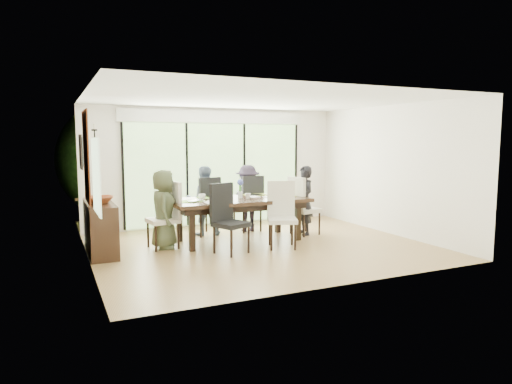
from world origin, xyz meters
name	(u,v)px	position (x,y,z in m)	size (l,w,h in m)	color
floor	(262,247)	(0.00, 0.00, -0.01)	(6.00, 5.00, 0.01)	brown
ceiling	(262,99)	(0.00, 0.00, 2.71)	(6.00, 5.00, 0.01)	white
wall_back	(216,167)	(0.00, 2.51, 1.35)	(6.00, 0.02, 2.70)	white
wall_front	(342,187)	(0.00, -2.51, 1.35)	(6.00, 0.02, 2.70)	white
wall_left	(86,180)	(-3.01, 0.00, 1.35)	(0.02, 5.00, 2.70)	beige
wall_right	(391,170)	(3.01, 0.00, 1.35)	(0.02, 5.00, 2.70)	silver
glass_doors	(216,174)	(0.00, 2.47, 1.20)	(4.20, 0.02, 2.30)	#598C3F
blinds_header	(216,117)	(0.00, 2.46, 2.50)	(4.40, 0.06, 0.28)	white
mullion_a	(123,177)	(-2.10, 2.46, 1.20)	(0.05, 0.04, 2.30)	black
mullion_b	(187,175)	(-0.70, 2.46, 1.20)	(0.05, 0.04, 2.30)	black
mullion_c	(244,173)	(0.70, 2.46, 1.20)	(0.05, 0.04, 2.30)	black
mullion_d	(296,171)	(2.10, 2.46, 1.20)	(0.05, 0.04, 2.30)	black
side_window	(96,176)	(-2.97, -1.20, 1.50)	(0.02, 0.90, 1.00)	#8CAD7F
deck	(205,220)	(0.00, 3.40, -0.05)	(6.00, 1.80, 0.10)	#513A22
rail_top	(195,194)	(0.00, 4.20, 0.55)	(6.00, 0.08, 0.06)	#553224
foliage_left	(119,160)	(-1.80, 5.20, 1.44)	(3.20, 3.20, 3.20)	#14380F
foliage_mid	(192,146)	(0.40, 5.80, 1.80)	(4.00, 4.00, 4.00)	#14380F
foliage_right	(257,164)	(2.20, 5.00, 1.26)	(2.80, 2.80, 2.80)	#14380F
foliage_far	(153,152)	(-0.60, 6.50, 1.62)	(3.60, 3.60, 3.60)	#14380F
table_top	(239,200)	(-0.18, 0.66, 0.80)	(2.68, 1.23, 0.07)	black
table_apron	(239,205)	(-0.18, 0.66, 0.70)	(2.46, 1.01, 0.11)	black
table_leg_fl	(192,230)	(-1.26, 0.23, 0.39)	(0.10, 0.10, 0.77)	black
table_leg_fr	(298,221)	(0.90, 0.23, 0.39)	(0.10, 0.10, 0.77)	black
table_leg_bl	(179,222)	(-1.26, 1.09, 0.39)	(0.10, 0.10, 0.77)	black
table_leg_br	(278,214)	(0.90, 1.09, 0.39)	(0.10, 0.10, 0.77)	black
chair_left_end	(163,215)	(-1.68, 0.66, 0.61)	(0.51, 0.51, 1.23)	white
chair_right_end	(305,205)	(1.32, 0.66, 0.61)	(0.51, 0.51, 1.23)	beige
chair_far_left	(203,206)	(-0.63, 1.51, 0.61)	(0.51, 0.51, 1.23)	black
chair_far_right	(247,203)	(0.37, 1.51, 0.61)	(0.51, 0.51, 1.23)	black
chair_near_left	(231,219)	(-0.68, -0.21, 0.61)	(0.51, 0.51, 1.23)	black
chair_near_right	(282,215)	(0.32, -0.21, 0.61)	(0.51, 0.51, 1.23)	silver
person_left_end	(164,209)	(-1.66, 0.66, 0.72)	(0.67, 0.42, 1.44)	#485237
person_right_end	(304,200)	(1.30, 0.66, 0.72)	(0.67, 0.42, 1.44)	black
person_far_left	(204,201)	(-0.63, 1.49, 0.72)	(0.67, 0.42, 1.44)	slate
person_far_right	(248,198)	(0.37, 1.49, 0.72)	(0.67, 0.42, 1.44)	#251E2D
placemat_left	(192,201)	(-1.13, 0.66, 0.84)	(0.49, 0.36, 0.01)	#74A93C
placemat_right	(282,196)	(0.77, 0.66, 0.84)	(0.49, 0.36, 0.01)	olive
placemat_far_l	(210,197)	(-0.63, 1.06, 0.84)	(0.49, 0.36, 0.01)	#7DB942
placemat_far_r	(256,195)	(0.37, 1.06, 0.84)	(0.49, 0.36, 0.01)	#97AD3D
placemat_paper	(217,202)	(-0.73, 0.36, 0.84)	(0.49, 0.36, 0.01)	white
tablet_far_l	(216,197)	(-0.53, 1.01, 0.85)	(0.29, 0.20, 0.01)	black
tablet_far_r	(255,195)	(0.32, 1.01, 0.85)	(0.27, 0.19, 0.01)	black
papers	(272,197)	(0.52, 0.61, 0.84)	(0.34, 0.25, 0.00)	white
platter_base	(217,201)	(-0.73, 0.36, 0.86)	(0.29, 0.29, 0.03)	white
platter_snacks	(217,200)	(-0.73, 0.36, 0.88)	(0.22, 0.22, 0.02)	orange
vase	(240,195)	(-0.13, 0.71, 0.90)	(0.09, 0.09, 0.13)	silver
hyacinth_stems	(240,188)	(-0.13, 0.71, 1.04)	(0.04, 0.04, 0.18)	#337226
hyacinth_blooms	(240,182)	(-0.13, 0.71, 1.15)	(0.12, 0.12, 0.12)	#4C59BE
laptop	(198,201)	(-1.03, 0.56, 0.85)	(0.37, 0.24, 0.03)	silver
cup_a	(202,197)	(-0.88, 0.81, 0.89)	(0.14, 0.14, 0.11)	white
cup_b	(248,196)	(-0.03, 0.56, 0.89)	(0.11, 0.11, 0.10)	white
cup_c	(273,193)	(0.62, 0.76, 0.89)	(0.14, 0.14, 0.11)	white
book	(250,197)	(0.07, 0.71, 0.85)	(0.18, 0.25, 0.02)	white
sideboard	(100,227)	(-2.76, 0.81, 0.45)	(0.45, 1.59, 0.89)	black
bowl	(100,200)	(-2.76, 0.71, 0.95)	(0.47, 0.47, 0.11)	brown
candlestick_base	(97,199)	(-2.76, 1.16, 0.91)	(0.10, 0.10, 0.04)	black
candlestick_shaft	(96,164)	(-2.76, 1.16, 1.54)	(0.02, 0.02, 1.24)	black
candlestick_pan	(94,130)	(-2.76, 1.16, 2.15)	(0.10, 0.10, 0.03)	black
candle	(94,127)	(-2.76, 1.16, 2.21)	(0.04, 0.04, 0.10)	silver
tapestry	(86,157)	(-2.97, 0.40, 1.70)	(0.02, 1.00, 1.50)	maroon
art_frame	(81,152)	(-2.97, 1.70, 1.75)	(0.03, 0.55, 0.65)	black
art_canvas	(82,152)	(-2.95, 1.70, 1.75)	(0.01, 0.45, 0.55)	#17484A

